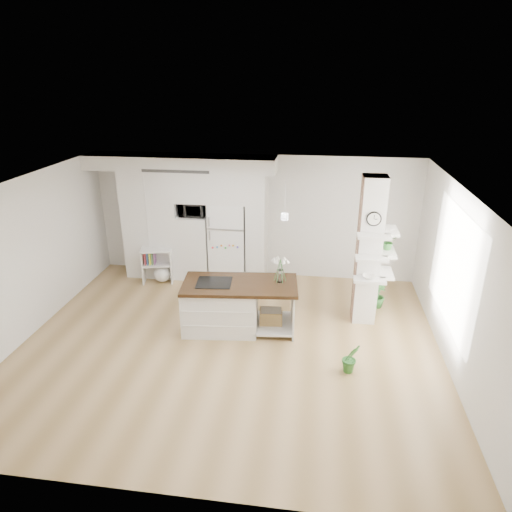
{
  "coord_description": "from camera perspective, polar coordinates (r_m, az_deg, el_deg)",
  "views": [
    {
      "loc": [
        1.37,
        -6.46,
        4.3
      ],
      "look_at": [
        0.33,
        0.9,
        1.28
      ],
      "focal_mm": 32.0,
      "sensor_mm": 36.0,
      "label": 1
    }
  ],
  "objects": [
    {
      "name": "floor_plant_b",
      "position": [
        9.21,
        14.9,
        -4.7
      ],
      "size": [
        0.3,
        0.3,
        0.52
      ],
      "primitive_type": "imported",
      "rotation": [
        0.0,
        0.0,
        -0.05
      ],
      "color": "#30722D",
      "rests_on": "floor"
    },
    {
      "name": "kitchen_island",
      "position": [
        8.12,
        -3.6,
        -6.1
      ],
      "size": [
        2.07,
        1.14,
        1.46
      ],
      "rotation": [
        0.0,
        0.0,
        0.1
      ],
      "color": "silver",
      "rests_on": "floor"
    },
    {
      "name": "cabinet_wall",
      "position": [
        9.96,
        -8.8,
        5.55
      ],
      "size": [
        4.0,
        0.71,
        2.7
      ],
      "color": "silver",
      "rests_on": "floor"
    },
    {
      "name": "room",
      "position": [
        7.04,
        -3.69,
        1.76
      ],
      "size": [
        7.04,
        6.04,
        2.72
      ],
      "color": "white",
      "rests_on": "ground"
    },
    {
      "name": "floor_plant_a",
      "position": [
        7.26,
        11.78,
        -12.36
      ],
      "size": [
        0.33,
        0.29,
        0.49
      ],
      "primitive_type": "imported",
      "rotation": [
        0.0,
        0.0,
        0.33
      ],
      "color": "#30722D",
      "rests_on": "floor"
    },
    {
      "name": "window",
      "position": [
        7.62,
        23.48,
        -1.37
      ],
      "size": [
        0.0,
        2.4,
        2.4
      ],
      "primitive_type": "plane",
      "rotation": [
        1.57,
        0.0,
        -1.57
      ],
      "color": "white",
      "rests_on": "room"
    },
    {
      "name": "pendant_light",
      "position": [
        6.97,
        10.36,
        3.53
      ],
      "size": [
        0.12,
        0.12,
        0.1
      ],
      "primitive_type": "cylinder",
      "color": "white",
      "rests_on": "room"
    },
    {
      "name": "bookshelf",
      "position": [
        10.15,
        -12.02,
        -1.42
      ],
      "size": [
        0.71,
        0.5,
        0.77
      ],
      "rotation": [
        0.0,
        0.0,
        0.22
      ],
      "color": "silver",
      "rests_on": "floor"
    },
    {
      "name": "shelf_plant",
      "position": [
        8.34,
        16.24,
        1.77
      ],
      "size": [
        0.27,
        0.23,
        0.3
      ],
      "primitive_type": "imported",
      "color": "#30722D",
      "rests_on": "column"
    },
    {
      "name": "microwave",
      "position": [
        9.85,
        -7.92,
        5.81
      ],
      "size": [
        0.54,
        0.37,
        0.3
      ],
      "primitive_type": "imported",
      "color": "#2D2D2D",
      "rests_on": "cabinet_wall"
    },
    {
      "name": "refrigerator",
      "position": [
        9.95,
        -3.46,
        1.93
      ],
      "size": [
        0.78,
        0.69,
        1.75
      ],
      "color": "white",
      "rests_on": "floor"
    },
    {
      "name": "floor",
      "position": [
        7.88,
        -3.36,
        -10.99
      ],
      "size": [
        7.0,
        6.0,
        0.01
      ],
      "primitive_type": "cube",
      "color": "tan",
      "rests_on": "ground"
    },
    {
      "name": "decor_bowl",
      "position": [
        8.12,
        13.9,
        -2.54
      ],
      "size": [
        0.22,
        0.22,
        0.05
      ],
      "primitive_type": "imported",
      "color": "white",
      "rests_on": "column"
    },
    {
      "name": "column",
      "position": [
        8.21,
        14.53,
        0.33
      ],
      "size": [
        0.69,
        0.9,
        2.7
      ],
      "color": "silver",
      "rests_on": "floor"
    }
  ]
}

